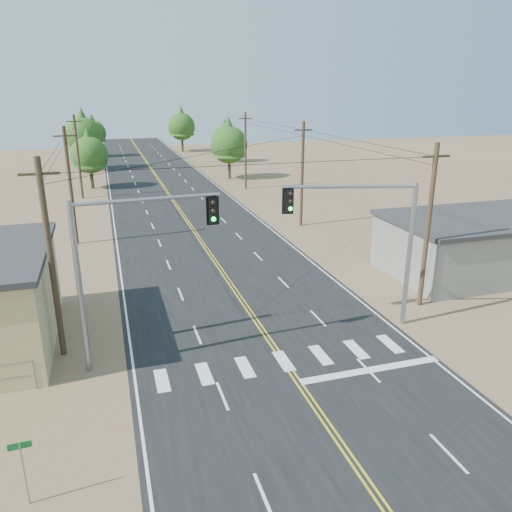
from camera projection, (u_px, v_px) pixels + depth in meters
name	position (u px, v px, depth m)	size (l,w,h in m)	color
ground	(361.00, 474.00, 17.52)	(220.00, 220.00, 0.00)	#906B4D
road	(200.00, 240.00, 44.72)	(15.00, 200.00, 0.02)	black
building_right	(490.00, 244.00, 36.64)	(15.00, 8.00, 4.00)	gray
utility_pole_left_near	(51.00, 259.00, 23.87)	(1.80, 0.30, 10.00)	#4C3826
utility_pole_left_mid	(70.00, 185.00, 42.01)	(1.80, 0.30, 10.00)	#4C3826
utility_pole_left_far	(78.00, 156.00, 60.14)	(1.80, 0.30, 10.00)	#4C3826
utility_pole_right_near	(428.00, 226.00, 29.67)	(1.80, 0.30, 10.00)	#4C3826
utility_pole_right_mid	(302.00, 174.00, 47.81)	(1.80, 0.30, 10.00)	#4C3826
utility_pole_right_far	(245.00, 150.00, 65.94)	(1.80, 0.30, 10.00)	#4C3826
signal_mast_left	(121.00, 255.00, 22.88)	(6.84, 0.70, 8.33)	gray
signal_mast_right	(374.00, 231.00, 26.96)	(6.98, 2.12, 8.21)	gray
street_sign	(23.00, 463.00, 15.79)	(0.71, 0.07, 2.39)	gray
tree_left_near	(89.00, 151.00, 66.22)	(4.88, 4.88, 8.13)	#3F2D1E
tree_left_mid	(83.00, 132.00, 81.53)	(6.02, 6.02, 10.04)	#3F2D1E
tree_left_far	(93.00, 131.00, 97.46)	(4.99, 4.99, 8.32)	#3F2D1E
tree_right_near	(229.00, 141.00, 73.38)	(5.44, 5.44, 9.07)	#3F2D1E
tree_right_mid	(225.00, 136.00, 90.47)	(4.68, 4.68, 7.79)	#3F2D1E
tree_right_far	(181.00, 124.00, 105.82)	(5.68, 5.68, 9.47)	#3F2D1E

